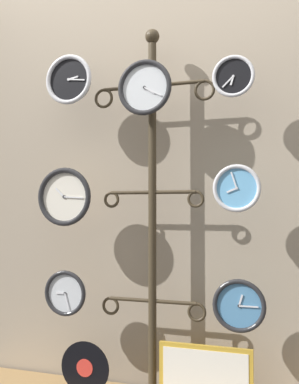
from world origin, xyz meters
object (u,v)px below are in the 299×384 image
at_px(clock_top_center, 145,88).
at_px(picture_frame, 205,376).
at_px(display_stand, 152,273).
at_px(clock_top_left, 69,80).
at_px(clock_middle_left, 65,197).
at_px(clock_top_right, 233,77).
at_px(vinyl_record, 85,368).
at_px(clock_bottom_right, 239,306).
at_px(clock_bottom_left, 66,293).
at_px(clock_middle_right, 237,188).

relative_size(clock_top_center, picture_frame, 0.62).
height_order(display_stand, picture_frame, display_stand).
bearing_deg(clock_top_left, clock_middle_left, -152.40).
xyz_separation_m(clock_top_right, vinyl_record, (-0.80, 0.00, -1.50)).
height_order(clock_top_left, vinyl_record, clock_top_left).
bearing_deg(display_stand, picture_frame, -8.82).
distance_m(clock_top_left, clock_top_right, 0.91).
bearing_deg(vinyl_record, picture_frame, 3.63).
distance_m(clock_top_center, vinyl_record, 1.52).
distance_m(display_stand, clock_top_left, 1.16).
bearing_deg(display_stand, clock_top_center, -95.46).
bearing_deg(display_stand, clock_top_left, -168.72).
bearing_deg(clock_top_right, display_stand, 169.08).
distance_m(clock_top_left, clock_bottom_right, 1.50).
bearing_deg(clock_middle_left, clock_bottom_left, 14.74).
height_order(clock_top_right, clock_bottom_left, clock_top_right).
height_order(clock_bottom_left, clock_bottom_right, clock_bottom_left).
xyz_separation_m(clock_middle_left, picture_frame, (0.77, 0.06, -0.90)).
relative_size(clock_middle_right, picture_frame, 0.49).
height_order(display_stand, clock_bottom_right, display_stand).
xyz_separation_m(clock_middle_right, vinyl_record, (-0.81, 0.00, -0.95)).
bearing_deg(clock_top_right, clock_top_center, -178.36).
relative_size(clock_middle_left, clock_middle_right, 1.37).
height_order(display_stand, clock_bottom_left, display_stand).
height_order(clock_bottom_right, picture_frame, clock_bottom_right).
distance_m(display_stand, clock_bottom_right, 0.49).
bearing_deg(clock_top_center, display_stand, 84.54).
relative_size(clock_top_right, vinyl_record, 0.75).
height_order(clock_top_right, clock_bottom_right, clock_top_right).
relative_size(clock_middle_left, vinyl_record, 1.15).
xyz_separation_m(clock_middle_left, clock_bottom_left, (0.01, 0.00, -0.52)).
distance_m(clock_top_left, picture_frame, 1.73).
bearing_deg(clock_middle_right, clock_top_center, -178.82).
bearing_deg(clock_bottom_left, display_stand, 11.88).
height_order(vinyl_record, picture_frame, picture_frame).
xyz_separation_m(clock_bottom_left, picture_frame, (0.76, 0.05, -0.38)).
relative_size(display_stand, clock_bottom_left, 8.21).
relative_size(clock_top_center, clock_middle_left, 0.91).
xyz_separation_m(clock_top_right, clock_bottom_right, (0.02, 0.01, -1.12)).
distance_m(clock_top_center, clock_middle_right, 0.71).
height_order(clock_top_left, clock_bottom_right, clock_top_left).
xyz_separation_m(clock_top_center, clock_bottom_right, (0.48, 0.02, -1.10)).
relative_size(display_stand, clock_top_center, 6.90).
xyz_separation_m(clock_top_left, picture_frame, (0.75, 0.05, -1.56)).
distance_m(display_stand, clock_middle_right, 0.65).
distance_m(display_stand, vinyl_record, 0.63).
height_order(display_stand, clock_middle_right, display_stand).
bearing_deg(clock_top_right, clock_middle_left, -179.14).
bearing_deg(clock_top_right, clock_bottom_right, 24.12).
bearing_deg(clock_bottom_right, display_stand, 170.48).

